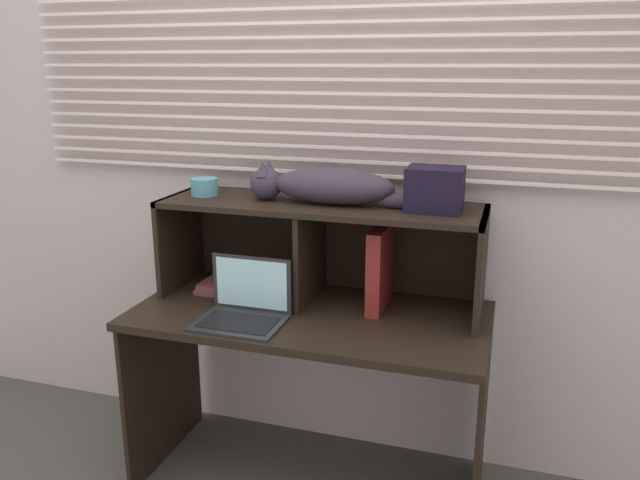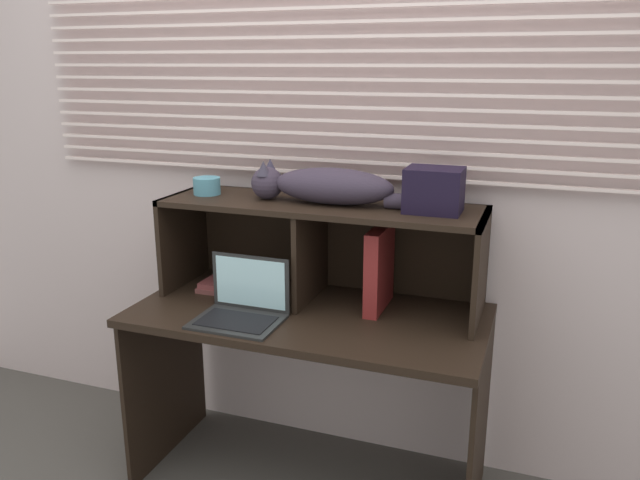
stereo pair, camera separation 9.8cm
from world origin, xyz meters
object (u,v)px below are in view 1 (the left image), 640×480
object	(u,v)px
cat	(326,186)
small_basket	(204,187)
laptop	(244,308)
storage_box	(435,189)
binder_upright	(380,267)
book_stack	(228,285)

from	to	relation	value
cat	small_basket	distance (m)	0.50
laptop	storage_box	size ratio (longest dim) A/B	1.57
laptop	binder_upright	size ratio (longest dim) A/B	0.98
binder_upright	small_basket	distance (m)	0.76
laptop	small_basket	world-z (taller)	small_basket
binder_upright	book_stack	distance (m)	0.65
book_stack	small_basket	distance (m)	0.41
laptop	small_basket	xyz separation A→B (m)	(-0.28, 0.27, 0.38)
laptop	small_basket	bearing A→B (deg)	135.86
laptop	book_stack	xyz separation A→B (m)	(-0.19, 0.27, -0.02)
small_basket	laptop	bearing A→B (deg)	-44.14
cat	small_basket	xyz separation A→B (m)	(-0.50, 0.00, -0.03)
cat	laptop	bearing A→B (deg)	-129.54
small_basket	storage_box	world-z (taller)	storage_box
small_basket	storage_box	bearing A→B (deg)	0.00
laptop	book_stack	distance (m)	0.33
book_stack	small_basket	world-z (taller)	small_basket
laptop	binder_upright	world-z (taller)	binder_upright
binder_upright	small_basket	xyz separation A→B (m)	(-0.72, 0.00, 0.27)
cat	storage_box	xyz separation A→B (m)	(0.40, 0.00, 0.01)
binder_upright	storage_box	world-z (taller)	storage_box
binder_upright	storage_box	distance (m)	0.36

